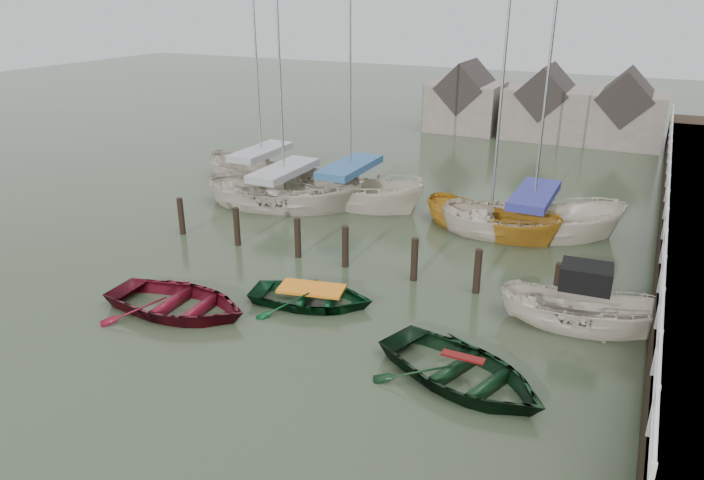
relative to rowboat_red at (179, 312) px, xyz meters
The scene contains 12 objects.
ground 4.47m from the rowboat_red, 25.18° to the left, with size 120.00×120.00×0.00m, color #283320.
mooring_pilings 5.74m from the rowboat_red, 59.11° to the left, with size 13.72×0.22×1.80m.
far_sheds 28.39m from the rowboat_red, 80.08° to the left, with size 14.00×4.08×4.39m.
rowboat_red is the anchor object (origin of this frame).
rowboat_green 3.79m from the rowboat_red, 33.24° to the left, with size 2.58×3.62×0.75m, color #083216.
rowboat_dkgreen 8.21m from the rowboat_red, ahead, with size 3.05×4.27×0.88m, color black.
motorboat 11.09m from the rowboat_red, 21.67° to the left, with size 4.40×1.90×2.56m.
sailboat_a 9.60m from the rowboat_red, 103.26° to the left, with size 7.22×4.07×10.76m.
sailboat_b 10.96m from the rowboat_red, 89.68° to the left, with size 7.11×3.15×11.96m.
sailboat_c 11.98m from the rowboat_red, 58.20° to the left, with size 5.95×3.55×9.95m.
sailboat_d 13.11m from the rowboat_red, 53.72° to the left, with size 7.06×4.42×11.10m.
sailboat_e 12.73m from the rowboat_red, 112.69° to the left, with size 7.05×3.98×10.78m.
Camera 1 is at (7.26, -13.91, 8.47)m, focal length 32.00 mm.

